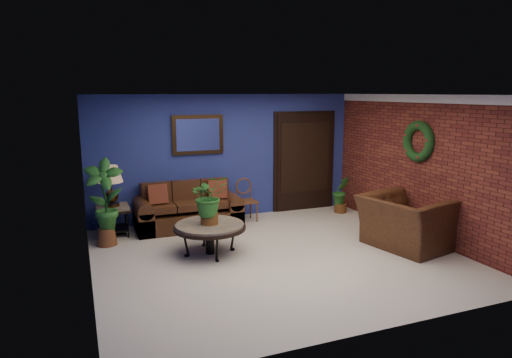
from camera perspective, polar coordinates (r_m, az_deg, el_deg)
name	(u,v)px	position (r m, az deg, el deg)	size (l,w,h in m)	color
floor	(277,256)	(7.29, 2.60, -9.57)	(5.50, 5.50, 0.00)	beige
wall_back	(227,157)	(9.26, -3.67, 2.79)	(5.50, 0.04, 2.50)	navy
wall_left	(86,192)	(6.37, -20.54, -1.58)	(0.04, 5.00, 2.50)	navy
wall_right_brick	(421,167)	(8.45, 19.95, 1.38)	(0.04, 5.00, 2.50)	maroon
ceiling	(278,95)	(6.84, 2.78, 10.47)	(5.50, 5.00, 0.02)	white
crown_molding	(425,99)	(8.33, 20.32, 9.40)	(0.03, 5.00, 0.14)	white
wall_mirror	(198,135)	(9.01, -7.28, 5.51)	(1.02, 0.06, 0.77)	#3F2913
closet_door	(304,162)	(9.94, 6.05, 2.14)	(1.44, 0.06, 2.18)	black
wreath	(418,141)	(8.39, 19.62, 4.45)	(0.72, 0.72, 0.16)	black
sofa	(188,212)	(8.81, -8.53, -4.11)	(1.96, 0.85, 0.88)	#482914
coffee_table	(210,227)	(7.29, -5.82, -6.04)	(1.15, 1.15, 0.49)	#4E4944
end_table	(113,213)	(8.57, -17.48, -4.09)	(0.59, 0.59, 0.54)	#4E4944
table_lamp	(111,181)	(8.44, -17.70, -0.24)	(0.43, 0.43, 0.71)	#3F2913
side_chair	(245,197)	(9.13, -1.33, -2.23)	(0.38, 0.38, 0.85)	brown
armchair	(406,222)	(7.94, 18.24, -5.16)	(1.32, 1.16, 0.86)	#482914
coffee_plant	(209,197)	(7.16, -5.89, -2.30)	(0.60, 0.52, 0.78)	brown
floor_plant	(341,194)	(9.88, 10.55, -1.86)	(0.40, 0.34, 0.79)	brown
tall_plant	(104,199)	(7.97, -18.42, -2.40)	(0.73, 0.59, 1.47)	brown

